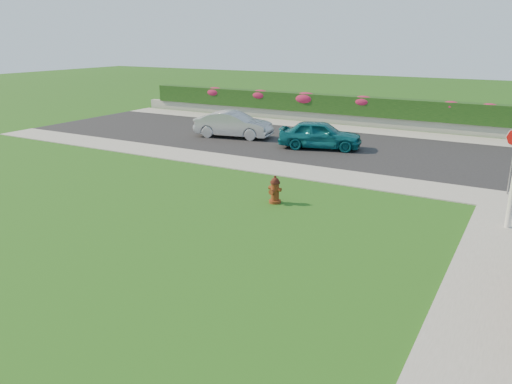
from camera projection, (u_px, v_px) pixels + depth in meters
The scene contains 15 objects.
ground at pixel (164, 260), 11.90m from camera, with size 120.00×120.00×0.00m, color black.
street_far at pixel (263, 139), 25.87m from camera, with size 26.00×8.00×0.04m, color black.
sidewalk_far at pixel (189, 156), 22.19m from camera, with size 24.00×2.00×0.04m, color gray.
sidewalk_beyond at pixel (368, 131), 28.13m from camera, with size 34.00×2.00×0.04m, color gray.
retaining_wall at pixel (376, 122), 29.29m from camera, with size 34.00×0.40×0.60m, color gray.
hedge at pixel (377, 107), 29.12m from camera, with size 32.00×0.90×1.10m, color black.
fire_hydrant at pixel (275, 190), 15.86m from camera, with size 0.46×0.44×0.90m.
sedan_teal at pixel (320, 135), 23.39m from camera, with size 1.55×3.86×1.31m, color #0C5862.
sedan_silver at pixel (234, 124), 26.00m from camera, with size 1.41×4.04×1.33m, color #9EA0A5.
flower_clump_a at pixel (215, 92), 34.31m from camera, with size 1.38×0.89×0.69m, color #A41C56.
flower_clump_b at pixel (261, 95), 32.62m from camera, with size 1.36×0.88×0.68m, color #A41C56.
flower_clump_c at pixel (306, 98), 31.11m from camera, with size 1.53×0.98×0.77m, color #A41C56.
flower_clump_d at pixel (363, 101), 29.35m from camera, with size 1.34×0.86×0.67m, color #A41C56.
flower_clump_e at pixel (451, 106), 27.03m from camera, with size 1.11×0.71×0.56m, color #A41C56.
flower_clump_f at pixel (489, 108), 26.12m from camera, with size 1.08×0.69×0.54m, color #A41C56.
Camera 1 is at (7.29, -8.36, 5.11)m, focal length 35.00 mm.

